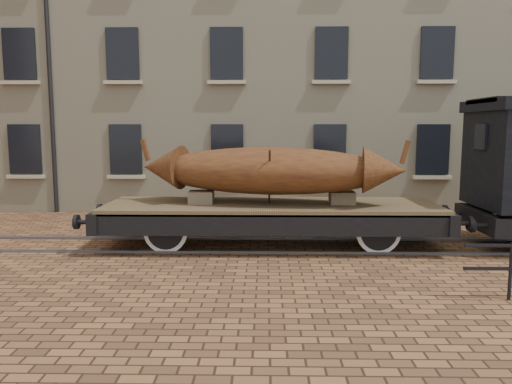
{
  "coord_description": "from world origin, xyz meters",
  "views": [
    {
      "loc": [
        -1.19,
        -12.14,
        2.94
      ],
      "look_at": [
        -1.43,
        0.5,
        1.3
      ],
      "focal_mm": 35.0,
      "sensor_mm": 36.0,
      "label": 1
    }
  ],
  "objects": [
    {
      "name": "iron_boat",
      "position": [
        -1.09,
        0.0,
        1.9
      ],
      "size": [
        6.56,
        2.66,
        1.58
      ],
      "color": "brown",
      "rests_on": "flatcar_wagon"
    },
    {
      "name": "rail_track",
      "position": [
        0.0,
        0.0,
        0.03
      ],
      "size": [
        30.0,
        1.52,
        0.06
      ],
      "color": "#59595E",
      "rests_on": "ground"
    },
    {
      "name": "flatcar_wagon",
      "position": [
        -1.04,
        -0.0,
        0.86
      ],
      "size": [
        9.17,
        2.49,
        1.38
      ],
      "color": "brown",
      "rests_on": "ground"
    },
    {
      "name": "ground",
      "position": [
        0.0,
        0.0,
        0.0
      ],
      "size": [
        90.0,
        90.0,
        0.0
      ],
      "primitive_type": "plane",
      "color": "#4F3320"
    },
    {
      "name": "warehouse_cream",
      "position": [
        3.0,
        9.99,
        7.0
      ],
      "size": [
        40.0,
        10.19,
        14.0
      ],
      "color": "beige",
      "rests_on": "ground"
    }
  ]
}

